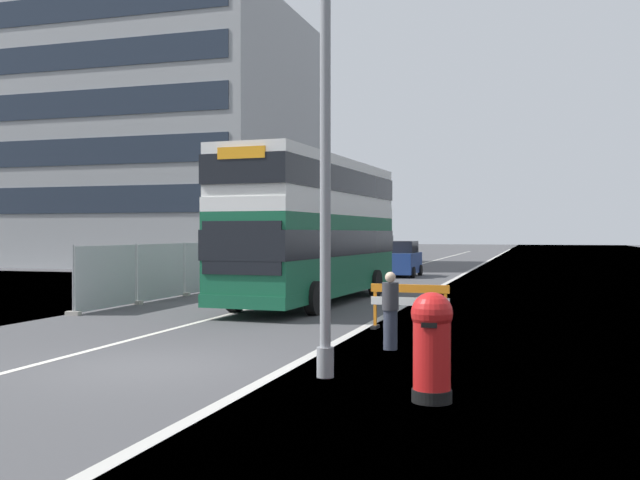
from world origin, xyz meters
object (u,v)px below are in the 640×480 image
at_px(lamppost_foreground, 325,114).
at_px(car_receding_mid, 378,253).
at_px(car_oncoming_near, 400,260).
at_px(red_pillar_postbox, 432,342).
at_px(pedestrian_at_kerb, 390,311).
at_px(double_decker_bus, 315,227).
at_px(roadworks_barrier, 410,301).

bearing_deg(lamppost_foreground, car_receding_mid, 101.10).
distance_m(car_oncoming_near, car_receding_mid, 10.45).
distance_m(red_pillar_postbox, pedestrian_at_kerb, 4.59).
bearing_deg(car_oncoming_near, pedestrian_at_kerb, -79.76).
relative_size(red_pillar_postbox, car_receding_mid, 0.36).
xyz_separation_m(car_receding_mid, pedestrian_at_kerb, (7.86, -34.55, -0.23)).
height_order(car_receding_mid, pedestrian_at_kerb, car_receding_mid).
xyz_separation_m(red_pillar_postbox, car_oncoming_near, (-5.94, 29.03, 0.07)).
distance_m(double_decker_bus, car_oncoming_near, 15.75).
xyz_separation_m(lamppost_foreground, car_oncoming_near, (-3.99, 27.79, -3.44)).
distance_m(red_pillar_postbox, car_receding_mid, 40.01).
relative_size(car_oncoming_near, pedestrian_at_kerb, 2.39).
height_order(roadworks_barrier, car_oncoming_near, car_oncoming_near).
xyz_separation_m(lamppost_foreground, roadworks_barrier, (0.33, 6.20, -3.64)).
relative_size(red_pillar_postbox, pedestrian_at_kerb, 0.98).
bearing_deg(car_oncoming_near, red_pillar_postbox, -78.44).
bearing_deg(car_oncoming_near, car_receding_mid, 108.99).
xyz_separation_m(roadworks_barrier, pedestrian_at_kerb, (0.14, -3.08, 0.08)).
relative_size(double_decker_bus, pedestrian_at_kerb, 7.28).
distance_m(roadworks_barrier, car_receding_mid, 32.41).
distance_m(double_decker_bus, roadworks_barrier, 7.57).
height_order(double_decker_bus, car_receding_mid, double_decker_bus).
bearing_deg(car_receding_mid, red_pillar_postbox, -76.51).
xyz_separation_m(car_oncoming_near, pedestrian_at_kerb, (4.46, -24.68, -0.12)).
height_order(lamppost_foreground, red_pillar_postbox, lamppost_foreground).
relative_size(lamppost_foreground, car_receding_mid, 2.14).
relative_size(lamppost_foreground, pedestrian_at_kerb, 5.76).
height_order(lamppost_foreground, car_oncoming_near, lamppost_foreground).
height_order(double_decker_bus, pedestrian_at_kerb, double_decker_bus).
bearing_deg(lamppost_foreground, red_pillar_postbox, -32.41).
relative_size(double_decker_bus, roadworks_barrier, 5.94).
relative_size(car_oncoming_near, car_receding_mid, 0.89).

